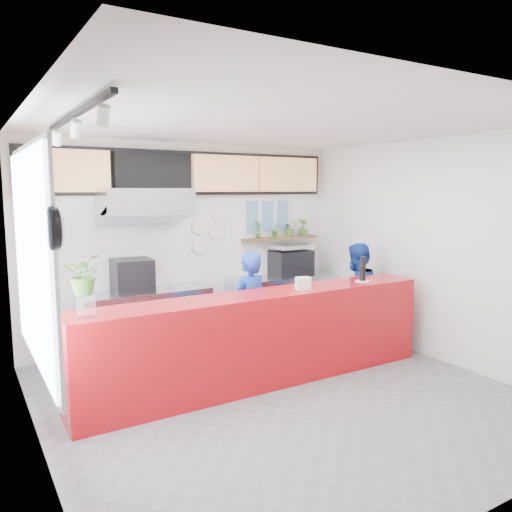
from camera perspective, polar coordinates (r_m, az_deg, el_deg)
name	(u,v)px	position (r m, az deg, el deg)	size (l,w,h in m)	color
floor	(280,394)	(5.88, 2.79, -15.51)	(5.00, 5.00, 0.00)	slate
ceiling	(282,124)	(5.45, 3.00, 14.87)	(5.00, 5.00, 0.00)	silver
wall_back	(189,243)	(7.66, -7.62, 1.48)	(5.00, 5.00, 0.00)	white
wall_left	(34,287)	(4.59, -24.03, -3.23)	(5.00, 5.00, 0.00)	white
wall_right	(434,250)	(7.16, 19.72, 0.68)	(5.00, 5.00, 0.00)	white
service_counter	(262,338)	(6.01, 0.67, -9.41)	(4.50, 0.60, 1.10)	#AB0C12
cream_band	(188,170)	(7.61, -7.74, 9.74)	(5.00, 0.02, 0.80)	beige
prep_bench	(147,322)	(7.29, -12.34, -7.34)	(1.80, 0.60, 0.90)	#B2B5BA
panini_oven	(132,276)	(7.09, -13.96, -2.19)	(0.51, 0.51, 0.46)	black
extraction_hood	(145,201)	(7.00, -12.61, 6.13)	(1.20, 0.70, 0.35)	#B2B5BA
hood_lip	(145,216)	(7.01, -12.56, 4.50)	(1.20, 0.70, 0.08)	#B2B5BA
right_bench	(282,303)	(8.29, 2.95, -5.36)	(1.80, 0.60, 0.90)	#B2B5BA
espresso_machine	(291,263)	(8.26, 4.02, -0.78)	(0.64, 0.45, 0.41)	black
espresso_tray	(291,246)	(8.23, 4.04, 1.12)	(0.65, 0.45, 0.06)	#BABEC2
herb_shelf	(280,238)	(8.33, 2.80, 2.04)	(1.40, 0.18, 0.04)	brown
menu_board_far_left	(67,171)	(6.99, -20.81, 9.10)	(1.10, 0.10, 0.55)	tan
menu_board_mid_left	(153,172)	(7.29, -11.70, 9.35)	(1.10, 0.10, 0.55)	black
menu_board_mid_right	(226,174)	(7.75, -3.48, 9.38)	(1.10, 0.10, 0.55)	tan
menu_board_far_right	(288,175)	(8.36, 3.68, 9.26)	(1.10, 0.10, 0.55)	tan
soffit	(189,173)	(7.58, -7.64, 9.37)	(4.80, 0.04, 0.65)	black
window_pane	(32,259)	(4.86, -24.25, -0.28)	(0.04, 2.20, 1.90)	silver
window_frame	(34,259)	(4.86, -24.02, -0.26)	(0.03, 2.30, 2.00)	#B2B5BA
wall_clock_rim	(54,228)	(3.64, -22.09, 2.95)	(0.30, 0.30, 0.05)	black
wall_clock_face	(59,228)	(3.64, -21.62, 2.97)	(0.26, 0.26, 0.02)	white
track_rail	(75,114)	(4.62, -19.94, 15.00)	(0.05, 2.40, 0.04)	black
dec_plate_a	(199,226)	(7.67, -6.53, 3.39)	(0.24, 0.24, 0.03)	silver
dec_plate_b	(217,232)	(7.80, -4.52, 2.75)	(0.24, 0.24, 0.03)	silver
dec_plate_c	(199,246)	(7.69, -6.50, 1.16)	(0.24, 0.24, 0.03)	silver
dec_plate_d	(219,216)	(7.81, -4.21, 4.59)	(0.24, 0.24, 0.03)	silver
photo_frame_a	(252,209)	(8.10, -0.44, 5.43)	(0.20, 0.02, 0.25)	#598CBF
photo_frame_b	(268,208)	(8.26, 1.36, 5.47)	(0.20, 0.02, 0.25)	#598CBF
photo_frame_c	(283,208)	(8.42, 3.09, 5.51)	(0.20, 0.02, 0.25)	#598CBF
photo_frame_d	(252,224)	(8.12, -0.44, 3.67)	(0.20, 0.02, 0.25)	#598CBF
photo_frame_e	(268,223)	(8.27, 1.35, 3.74)	(0.20, 0.02, 0.25)	#598CBF
photo_frame_f	(283,223)	(8.44, 3.08, 3.81)	(0.20, 0.02, 0.25)	#598CBF
staff_center	(249,311)	(6.41, -0.81, -6.32)	(0.56, 0.37, 1.53)	navy
staff_right	(356,295)	(7.51, 11.36, -4.39)	(0.75, 0.58, 1.53)	navy
herb_a	(258,229)	(8.09, 0.24, 3.09)	(0.16, 0.11, 0.30)	#3B6A25
herb_b	(275,229)	(8.26, 2.21, 3.05)	(0.15, 0.12, 0.26)	#3B6A25
herb_c	(290,228)	(8.43, 3.90, 3.18)	(0.25, 0.22, 0.28)	#3B6A25
herb_d	(303,227)	(8.59, 5.37, 3.28)	(0.16, 0.14, 0.29)	#3B6A25
glass_vase	(86,306)	(5.03, -18.83, -5.46)	(0.18, 0.18, 0.22)	white
basil_vase	(85,274)	(4.97, -18.99, -1.94)	(0.36, 0.31, 0.40)	#3B6A25
napkin_holder	(303,283)	(6.12, 5.40, -3.11)	(0.17, 0.11, 0.15)	white
white_plate	(362,281)	(6.73, 12.07, -2.84)	(0.19, 0.19, 0.01)	white
pepper_mill	(363,269)	(6.71, 12.11, -1.45)	(0.08, 0.08, 0.32)	black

